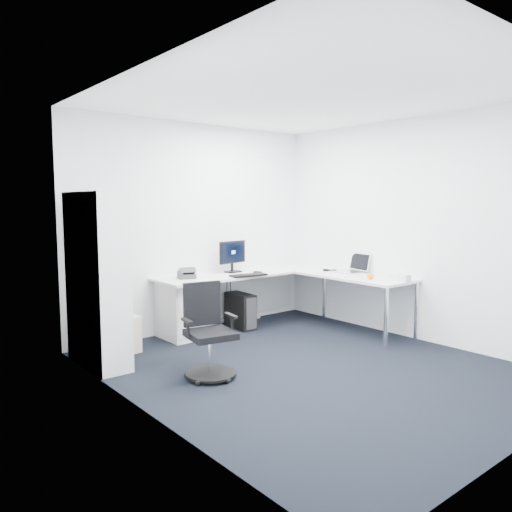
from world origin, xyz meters
TOP-DOWN VIEW (x-y plane):
  - ground at (0.00, 0.00)m, footprint 4.20×4.20m
  - ceiling at (0.00, 0.00)m, footprint 4.20×4.20m
  - wall_back at (0.00, 2.10)m, footprint 3.60×0.02m
  - wall_left at (-1.80, 0.00)m, footprint 0.02×4.20m
  - wall_right at (1.80, 0.00)m, footprint 0.02×4.20m
  - l_desk at (0.55, 1.40)m, footprint 2.55×1.43m
  - drawer_pedestal at (-0.41, 1.83)m, footprint 0.47×0.58m
  - bookshelf at (-1.62, 1.45)m, footprint 0.35×0.89m
  - task_chair at (-0.95, 0.39)m, footprint 0.59×0.59m
  - black_pc_tower at (0.45, 1.74)m, footprint 0.24×0.49m
  - beige_pc_tower at (-1.20, 1.77)m, footprint 0.22×0.44m
  - power_strip at (0.82, 2.00)m, footprint 0.39×0.15m
  - monitor at (0.41, 1.85)m, footprint 0.47×0.21m
  - black_keyboard at (0.36, 1.45)m, footprint 0.50×0.23m
  - mouse at (0.59, 1.55)m, footprint 0.09×0.11m
  - desk_phone at (-0.35, 1.79)m, footprint 0.24×0.24m
  - laptop at (1.55, 0.85)m, footprint 0.43×0.42m
  - white_keyboard at (1.22, 0.79)m, footprint 0.14×0.46m
  - headphones at (1.49, 1.10)m, footprint 0.17×0.21m
  - orange_fruit at (1.33, 0.29)m, footprint 0.08×0.08m
  - tissue_box at (1.51, -0.00)m, footprint 0.15×0.25m

SIDE VIEW (x-z plane):
  - ground at x=0.00m, z-range 0.00..0.00m
  - power_strip at x=0.82m, z-range 0.00..0.04m
  - beige_pc_tower at x=-1.20m, z-range 0.00..0.41m
  - black_pc_tower at x=0.45m, z-range 0.00..0.47m
  - drawer_pedestal at x=-0.41m, z-range 0.00..0.72m
  - l_desk at x=0.55m, z-range 0.00..0.74m
  - task_chair at x=-0.95m, z-range 0.00..0.91m
  - white_keyboard at x=1.22m, z-range 0.74..0.76m
  - black_keyboard at x=0.36m, z-range 0.74..0.77m
  - mouse at x=0.59m, z-range 0.74..0.78m
  - headphones at x=1.49m, z-range 0.74..0.79m
  - orange_fruit at x=1.33m, z-range 0.74..0.83m
  - tissue_box at x=1.51m, z-range 0.74..0.83m
  - desk_phone at x=-0.35m, z-range 0.74..0.88m
  - laptop at x=1.55m, z-range 0.74..1.01m
  - bookshelf at x=-1.62m, z-range 0.00..1.79m
  - monitor at x=0.41m, z-range 0.74..1.18m
  - wall_back at x=0.00m, z-range 0.00..2.70m
  - wall_left at x=-1.80m, z-range 0.00..2.70m
  - wall_right at x=1.80m, z-range 0.00..2.70m
  - ceiling at x=0.00m, z-range 2.70..2.70m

